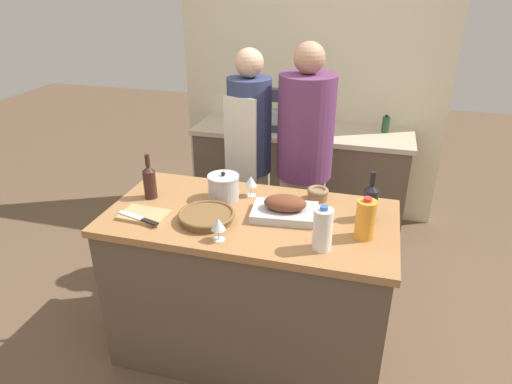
{
  "coord_description": "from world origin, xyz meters",
  "views": [
    {
      "loc": [
        0.6,
        -2.05,
        2.08
      ],
      "look_at": [
        0.0,
        0.12,
        1.0
      ],
      "focal_mm": 32.0,
      "sensor_mm": 36.0,
      "label": 1
    }
  ],
  "objects_px": {
    "mixing_bowl": "(318,193)",
    "wine_glass_right": "(218,225)",
    "milk_jug": "(323,229)",
    "wine_bottle_dark": "(370,201)",
    "condiment_bottle_short": "(262,111)",
    "wicker_basket": "(207,216)",
    "stock_pot": "(224,187)",
    "person_cook_aproned": "(250,154)",
    "person_cook_guest": "(304,159)",
    "roasting_pan": "(285,209)",
    "juice_jug": "(365,219)",
    "wine_glass_left": "(251,182)",
    "knife_chef": "(139,218)",
    "condiment_bottle_tall": "(386,124)",
    "condiment_bottle_extra": "(310,123)",
    "stand_mixer": "(279,114)",
    "cutting_board": "(144,215)",
    "wine_bottle_green": "(150,181)"
  },
  "relations": [
    {
      "from": "condiment_bottle_short",
      "to": "wine_glass_right",
      "type": "bearing_deg",
      "value": -81.29
    },
    {
      "from": "roasting_pan",
      "to": "person_cook_guest",
      "type": "height_order",
      "value": "person_cook_guest"
    },
    {
      "from": "wine_bottle_dark",
      "to": "stand_mixer",
      "type": "bearing_deg",
      "value": 120.22
    },
    {
      "from": "knife_chef",
      "to": "condiment_bottle_short",
      "type": "distance_m",
      "value": 1.93
    },
    {
      "from": "milk_jug",
      "to": "wine_glass_left",
      "type": "xyz_separation_m",
      "value": [
        -0.47,
        0.45,
        -0.02
      ]
    },
    {
      "from": "mixing_bowl",
      "to": "wine_glass_right",
      "type": "height_order",
      "value": "wine_glass_right"
    },
    {
      "from": "mixing_bowl",
      "to": "wine_glass_left",
      "type": "height_order",
      "value": "wine_glass_left"
    },
    {
      "from": "juice_jug",
      "to": "knife_chef",
      "type": "xyz_separation_m",
      "value": [
        -1.13,
        -0.15,
        -0.08
      ]
    },
    {
      "from": "stock_pot",
      "to": "mixing_bowl",
      "type": "distance_m",
      "value": 0.53
    },
    {
      "from": "wine_glass_right",
      "to": "person_cook_aproned",
      "type": "height_order",
      "value": "person_cook_aproned"
    },
    {
      "from": "roasting_pan",
      "to": "milk_jug",
      "type": "distance_m",
      "value": 0.35
    },
    {
      "from": "knife_chef",
      "to": "condiment_bottle_extra",
      "type": "xyz_separation_m",
      "value": [
        0.6,
        1.77,
        0.03
      ]
    },
    {
      "from": "stock_pot",
      "to": "wine_glass_right",
      "type": "height_order",
      "value": "stock_pot"
    },
    {
      "from": "stand_mixer",
      "to": "wine_bottle_green",
      "type": "bearing_deg",
      "value": -106.21
    },
    {
      "from": "wine_bottle_dark",
      "to": "person_cook_aproned",
      "type": "bearing_deg",
      "value": 139.6
    },
    {
      "from": "milk_jug",
      "to": "wicker_basket",
      "type": "bearing_deg",
      "value": 170.1
    },
    {
      "from": "roasting_pan",
      "to": "wicker_basket",
      "type": "relative_size",
      "value": 1.23
    },
    {
      "from": "milk_jug",
      "to": "person_cook_aproned",
      "type": "bearing_deg",
      "value": 121.41
    },
    {
      "from": "knife_chef",
      "to": "condiment_bottle_tall",
      "type": "height_order",
      "value": "condiment_bottle_tall"
    },
    {
      "from": "mixing_bowl",
      "to": "condiment_bottle_extra",
      "type": "bearing_deg",
      "value": 101.1
    },
    {
      "from": "condiment_bottle_tall",
      "to": "wicker_basket",
      "type": "bearing_deg",
      "value": -115.59
    },
    {
      "from": "milk_jug",
      "to": "wine_bottle_dark",
      "type": "height_order",
      "value": "wine_bottle_dark"
    },
    {
      "from": "stock_pot",
      "to": "wine_bottle_dark",
      "type": "height_order",
      "value": "wine_bottle_dark"
    },
    {
      "from": "condiment_bottle_tall",
      "to": "condiment_bottle_extra",
      "type": "relative_size",
      "value": 0.9
    },
    {
      "from": "mixing_bowl",
      "to": "person_cook_aproned",
      "type": "bearing_deg",
      "value": 134.36
    },
    {
      "from": "roasting_pan",
      "to": "knife_chef",
      "type": "relative_size",
      "value": 1.4
    },
    {
      "from": "wicker_basket",
      "to": "juice_jug",
      "type": "bearing_deg",
      "value": 3.56
    },
    {
      "from": "juice_jug",
      "to": "condiment_bottle_extra",
      "type": "xyz_separation_m",
      "value": [
        -0.53,
        1.61,
        -0.05
      ]
    },
    {
      "from": "person_cook_aproned",
      "to": "person_cook_guest",
      "type": "bearing_deg",
      "value": 4.2
    },
    {
      "from": "milk_jug",
      "to": "wine_bottle_green",
      "type": "height_order",
      "value": "wine_bottle_green"
    },
    {
      "from": "cutting_board",
      "to": "stock_pot",
      "type": "xyz_separation_m",
      "value": [
        0.34,
        0.31,
        0.06
      ]
    },
    {
      "from": "juice_jug",
      "to": "wine_bottle_green",
      "type": "height_order",
      "value": "wine_bottle_green"
    },
    {
      "from": "wine_glass_left",
      "to": "knife_chef",
      "type": "height_order",
      "value": "wine_glass_left"
    },
    {
      "from": "roasting_pan",
      "to": "wine_bottle_dark",
      "type": "relative_size",
      "value": 1.38
    },
    {
      "from": "milk_jug",
      "to": "condiment_bottle_short",
      "type": "height_order",
      "value": "milk_jug"
    },
    {
      "from": "mixing_bowl",
      "to": "wine_bottle_dark",
      "type": "relative_size",
      "value": 0.46
    },
    {
      "from": "wicker_basket",
      "to": "juice_jug",
      "type": "xyz_separation_m",
      "value": [
        0.8,
        0.05,
        0.07
      ]
    },
    {
      "from": "cutting_board",
      "to": "stand_mixer",
      "type": "height_order",
      "value": "stand_mixer"
    },
    {
      "from": "roasting_pan",
      "to": "condiment_bottle_short",
      "type": "xyz_separation_m",
      "value": [
        -0.56,
        1.67,
        0.03
      ]
    },
    {
      "from": "condiment_bottle_short",
      "to": "mixing_bowl",
      "type": "bearing_deg",
      "value": -63.92
    },
    {
      "from": "cutting_board",
      "to": "wine_bottle_dark",
      "type": "xyz_separation_m",
      "value": [
        1.14,
        0.29,
        0.1
      ]
    },
    {
      "from": "mixing_bowl",
      "to": "person_cook_aproned",
      "type": "height_order",
      "value": "person_cook_aproned"
    },
    {
      "from": "wicker_basket",
      "to": "condiment_bottle_extra",
      "type": "bearing_deg",
      "value": 80.8
    },
    {
      "from": "roasting_pan",
      "to": "condiment_bottle_short",
      "type": "relative_size",
      "value": 1.84
    },
    {
      "from": "wine_bottle_green",
      "to": "wine_glass_left",
      "type": "distance_m",
      "value": 0.57
    },
    {
      "from": "wicker_basket",
      "to": "stock_pot",
      "type": "bearing_deg",
      "value": 89.43
    },
    {
      "from": "stand_mixer",
      "to": "milk_jug",
      "type": "bearing_deg",
      "value": -70.82
    },
    {
      "from": "wine_bottle_dark",
      "to": "stand_mixer",
      "type": "distance_m",
      "value": 1.58
    },
    {
      "from": "condiment_bottle_tall",
      "to": "condiment_bottle_extra",
      "type": "xyz_separation_m",
      "value": [
        -0.6,
        -0.14,
        0.01
      ]
    },
    {
      "from": "person_cook_guest",
      "to": "wine_bottle_dark",
      "type": "bearing_deg",
      "value": -60.2
    }
  ]
}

